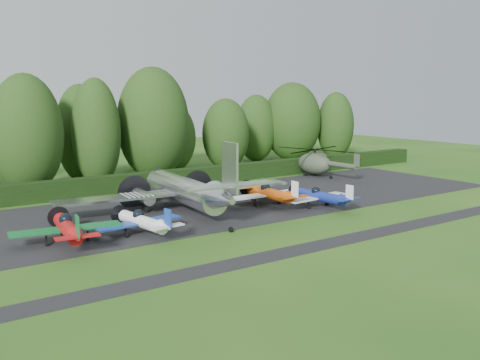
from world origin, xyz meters
TOP-DOWN VIEW (x-y plane):
  - ground at (0.00, 0.00)m, footprint 160.00×160.00m
  - apron at (0.00, 10.00)m, footprint 70.00×18.00m
  - taxiway_verge at (0.00, -6.00)m, footprint 70.00×2.00m
  - hedgerow at (0.00, 21.00)m, footprint 90.00×1.60m
  - transport_plane at (-0.49, 8.88)m, footprint 22.55×17.29m
  - light_plane_red at (-12.55, 4.32)m, footprint 7.71×8.11m
  - light_plane_white at (-7.17, 3.58)m, footprint 6.89×7.24m
  - light_plane_orange at (7.22, 6.53)m, footprint 7.71×8.10m
  - light_plane_blue at (10.59, 3.14)m, footprint 6.97×7.32m
  - helicopter at (23.32, 17.67)m, footprint 11.07×12.96m
  - sign_board at (25.70, 19.87)m, footprint 2.93×0.11m
  - tree_0 at (38.36, 29.22)m, footprint 5.87×5.87m
  - tree_1 at (26.27, 34.32)m, footprint 6.32×6.32m
  - tree_2 at (-9.82, 26.17)m, footprint 7.52×7.52m
  - tree_3 at (-2.73, 30.09)m, footprint 5.99×5.99m
  - tree_4 at (17.35, 29.39)m, footprint 6.57×6.57m
  - tree_5 at (9.61, 31.03)m, footprint 6.70×6.70m
  - tree_6 at (31.77, 32.24)m, footprint 9.09×9.09m
  - tree_8 at (5.47, 27.65)m, footprint 8.88×8.88m
  - tree_12 at (9.56, 35.26)m, footprint 8.81×8.81m
  - tree_13 at (-2.27, 26.25)m, footprint 5.50×5.50m

SIDE VIEW (x-z plane):
  - ground at x=0.00m, z-range 0.00..0.00m
  - hedgerow at x=0.00m, z-range -1.00..1.00m
  - taxiway_verge at x=0.00m, z-range 0.00..0.00m
  - apron at x=0.00m, z-range 0.00..0.01m
  - light_plane_white at x=-7.17m, z-range -0.22..2.43m
  - light_plane_blue at x=10.59m, z-range -0.22..2.45m
  - sign_board at x=25.70m, z-range 0.29..1.94m
  - light_plane_orange at x=7.22m, z-range -0.25..2.71m
  - light_plane_red at x=-12.55m, z-range -0.25..2.72m
  - helicopter at x=23.32m, z-range 0.13..3.70m
  - transport_plane at x=-0.49m, z-range -1.60..5.63m
  - tree_5 at x=9.61m, z-range -0.01..9.53m
  - tree_4 at x=17.35m, z-range -0.01..9.90m
  - tree_1 at x=26.27m, z-range -0.01..10.39m
  - tree_0 at x=38.36m, z-range -0.02..10.79m
  - tree_12 at x=9.56m, z-range -0.01..11.10m
  - tree_3 at x=-2.73m, z-range -0.02..11.70m
  - tree_6 at x=31.77m, z-range -0.01..12.29m
  - tree_13 at x=-2.27m, z-range -0.02..12.35m
  - tree_2 at x=-9.82m, z-range -0.01..12.71m
  - tree_8 at x=5.47m, z-range -0.01..13.82m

